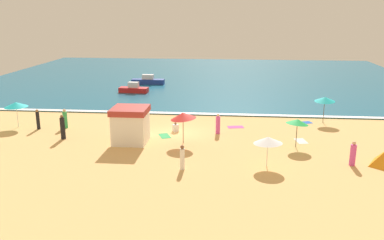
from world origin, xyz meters
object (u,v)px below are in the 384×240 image
(beach_umbrella_3, at_px, (268,140))
(small_boat_1, at_px, (134,89))
(beach_umbrella_1, at_px, (297,122))
(beachgoer_7, at_px, (182,158))
(beach_umbrella_4, at_px, (325,99))
(beach_umbrella_0, at_px, (183,116))
(lifeguard_cabana, at_px, (131,125))
(beachgoer_3, at_px, (38,120))
(small_boat_0, at_px, (148,81))
(beachgoer_1, at_px, (353,154))
(beachgoer_6, at_px, (176,128))
(beachgoer_0, at_px, (65,119))
(beach_umbrella_2, at_px, (16,105))
(beachgoer_2, at_px, (218,124))
(beachgoer_5, at_px, (63,128))

(beach_umbrella_3, xyz_separation_m, small_boat_1, (-13.74, 21.96, -1.22))
(beach_umbrella_1, height_order, beachgoer_7, beach_umbrella_1)
(beach_umbrella_3, relative_size, beach_umbrella_4, 1.10)
(beach_umbrella_0, bearing_deg, lifeguard_cabana, -178.38)
(beachgoer_3, relative_size, small_boat_0, 0.39)
(beach_umbrella_4, relative_size, beachgoer_1, 1.47)
(beachgoer_6, bearing_deg, beachgoer_0, 179.20)
(beach_umbrella_2, height_order, beachgoer_7, beach_umbrella_2)
(beach_umbrella_2, distance_m, beachgoer_1, 26.31)
(beach_umbrella_4, height_order, beachgoer_2, beach_umbrella_4)
(beachgoer_1, bearing_deg, small_boat_0, 124.55)
(beach_umbrella_3, xyz_separation_m, beachgoer_0, (-16.01, 7.08, -0.96))
(small_boat_1, bearing_deg, beachgoer_7, -69.70)
(beachgoer_3, distance_m, small_boat_1, 16.03)
(beach_umbrella_3, bearing_deg, small_boat_0, 115.47)
(beach_umbrella_0, xyz_separation_m, beach_umbrella_1, (8.17, -0.04, -0.23))
(beachgoer_5, relative_size, small_boat_0, 0.44)
(beach_umbrella_3, relative_size, beachgoer_3, 1.53)
(beach_umbrella_2, relative_size, beachgoer_6, 3.06)
(beach_umbrella_0, xyz_separation_m, beachgoer_1, (11.17, -3.35, -1.37))
(beachgoer_1, xyz_separation_m, small_boat_1, (-19.15, 21.29, -0.23))
(lifeguard_cabana, bearing_deg, beach_umbrella_3, -22.04)
(beachgoer_7, bearing_deg, beach_umbrella_4, 47.17)
(beachgoer_7, bearing_deg, beachgoer_3, 149.51)
(beachgoer_1, bearing_deg, lifeguard_cabana, 167.85)
(beach_umbrella_4, bearing_deg, beachgoer_3, -169.80)
(beach_umbrella_1, height_order, beachgoer_6, beach_umbrella_1)
(beach_umbrella_2, relative_size, beachgoer_7, 1.49)
(beach_umbrella_2, bearing_deg, beachgoer_6, -0.26)
(beachgoer_0, bearing_deg, beachgoer_1, -16.67)
(lifeguard_cabana, relative_size, beachgoer_2, 1.64)
(beachgoer_5, distance_m, beachgoer_6, 8.74)
(small_boat_0, distance_m, small_boat_1, 5.70)
(beach_umbrella_4, bearing_deg, beachgoer_7, -132.83)
(beachgoer_6, bearing_deg, beach_umbrella_1, -18.01)
(beachgoer_7, bearing_deg, beach_umbrella_3, 11.18)
(beachgoer_3, bearing_deg, beachgoer_1, -14.03)
(small_boat_0, bearing_deg, beach_umbrella_3, -64.53)
(beachgoer_7, xyz_separation_m, small_boat_1, (-8.51, 22.99, -0.25))
(beach_umbrella_0, height_order, small_boat_1, beach_umbrella_0)
(beachgoer_7, bearing_deg, beach_umbrella_1, 33.30)
(beach_umbrella_1, bearing_deg, beachgoer_0, 170.45)
(beach_umbrella_0, relative_size, beachgoer_5, 1.29)
(lifeguard_cabana, relative_size, small_boat_1, 0.77)
(beach_umbrella_2, bearing_deg, beach_umbrella_1, -7.67)
(beachgoer_3, bearing_deg, beachgoer_0, 14.49)
(small_boat_0, bearing_deg, beachgoer_0, -97.91)
(lifeguard_cabana, distance_m, beach_umbrella_0, 3.97)
(beach_umbrella_4, bearing_deg, beachgoer_0, -170.22)
(beachgoer_1, relative_size, small_boat_0, 0.37)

